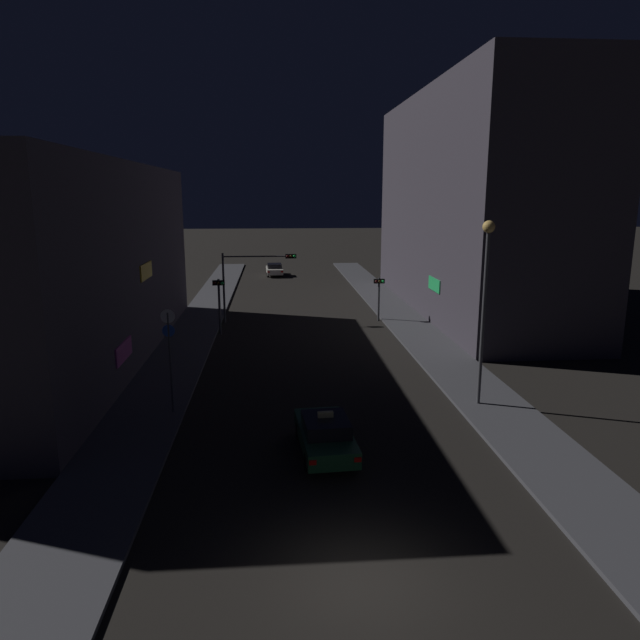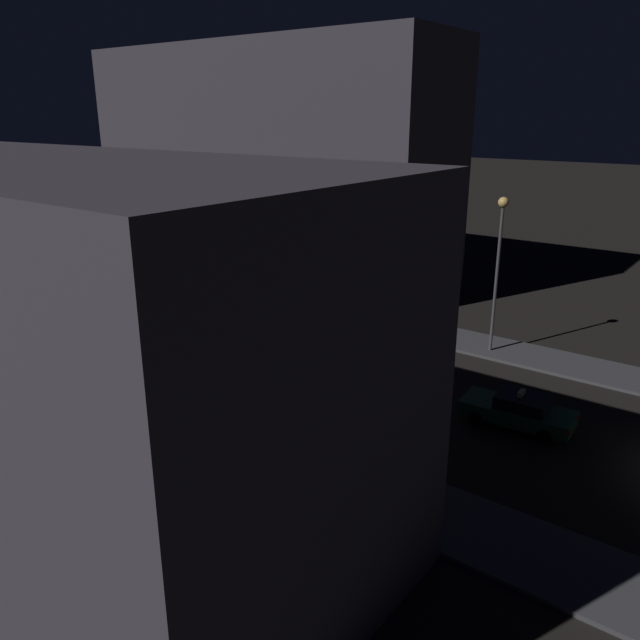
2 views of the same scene
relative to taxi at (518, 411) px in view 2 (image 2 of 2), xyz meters
The scene contains 9 objects.
sidewalk_left 25.55m from the taxi, 106.75° to the left, with size 3.29×67.70×0.15m, color #424247.
sidewalk_right 25.69m from the taxi, 72.18° to the left, with size 3.29×67.70×0.15m, color #424247.
building_facade_right 30.40m from the taxi, 62.00° to the left, with size 8.66×29.90×17.02m.
taxi is the anchor object (origin of this frame).
traffic_light_overhead 23.05m from the taxi, 98.34° to the left, with size 5.40×0.42×5.12m.
traffic_light_left_kerb 19.69m from the taxi, 106.19° to the left, with size 0.80×0.42×3.79m.
traffic_light_right_kerb 23.13m from the taxi, 75.02° to the left, with size 0.80×0.42×3.25m.
sign_pole_left 7.81m from the taxi, 145.40° to the left, with size 0.58×0.10×4.48m.
street_lamp_near_block 9.73m from the taxi, 30.29° to the left, with size 0.53×0.53×8.07m.
Camera 2 is at (-23.24, -0.17, 12.15)m, focal length 35.19 mm.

